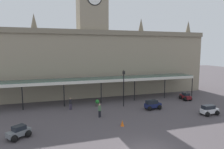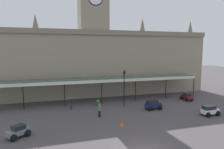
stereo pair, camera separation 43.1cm
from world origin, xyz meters
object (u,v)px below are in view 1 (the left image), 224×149
Objects in this scene: car_navy_estate at (153,105)px; traffic_cone at (122,123)px; car_maroon_sedan at (185,97)px; planter_by_canopy at (97,103)px; car_white_estate at (209,110)px; pedestrian_near_entrance at (70,103)px; car_grey_sedan at (19,133)px; pedestrian_beside_cars at (100,110)px; victorian_lamppost at (124,84)px.

traffic_cone is at bearing -143.80° from car_navy_estate.
car_maroon_sedan is 14.58m from planter_by_canopy.
car_white_estate is 1.37× the size of pedestrian_near_entrance.
pedestrian_beside_cars is at bearing 21.48° from car_grey_sedan.
pedestrian_beside_cars is at bearing 166.22° from car_white_estate.
pedestrian_near_entrance is 7.88m from victorian_lamppost.
victorian_lamppost is at bearing 68.46° from traffic_cone.
car_navy_estate is 7.54m from traffic_cone.
car_navy_estate is 7.88m from planter_by_canopy.
pedestrian_beside_cars reaches higher than car_maroon_sedan.
pedestrian_near_entrance reaches higher than car_grey_sedan.
car_navy_estate is (16.31, 4.33, 0.06)m from car_grey_sedan.
victorian_lamppost is (-10.97, -0.49, 2.75)m from car_maroon_sedan.
car_navy_estate reaches higher than planter_by_canopy.
car_grey_sedan is at bearing -139.18° from planter_by_canopy.
car_maroon_sedan is 25.04m from car_grey_sedan.
pedestrian_near_entrance is (5.49, 7.54, 0.41)m from car_grey_sedan.
car_white_estate is 0.43× the size of victorian_lamppost.
pedestrian_near_entrance reaches higher than planter_by_canopy.
car_maroon_sedan is 18.47m from pedestrian_near_entrance.
car_white_estate is at bearing -105.43° from car_maroon_sedan.
traffic_cone is at bearing -58.21° from pedestrian_near_entrance.
car_grey_sedan reaches higher than planter_by_canopy.
pedestrian_near_entrance is at bearing 174.63° from victorian_lamppost.
pedestrian_beside_cars is 4.82m from planter_by_canopy.
car_grey_sedan is at bearing -165.12° from car_navy_estate.
car_navy_estate is at bearing 7.09° from pedestrian_beside_cars.
car_navy_estate is (-7.64, -2.99, 0.06)m from car_maroon_sedan.
car_white_estate reaches higher than car_maroon_sedan.
car_navy_estate is 3.60× the size of traffic_cone.
victorian_lamppost is (12.98, 6.84, 2.75)m from car_grey_sedan.
car_maroon_sedan is 2.19× the size of planter_by_canopy.
pedestrian_near_entrance reaches higher than car_maroon_sedan.
victorian_lamppost is at bearing -5.37° from pedestrian_near_entrance.
pedestrian_near_entrance is (-18.46, 0.22, 0.41)m from car_maroon_sedan.
traffic_cone is at bearing -151.52° from car_maroon_sedan.
car_grey_sedan is at bearing -126.03° from pedestrian_near_entrance.
victorian_lamppost is (-8.97, 6.75, 2.69)m from car_white_estate.
car_white_estate reaches higher than traffic_cone.
victorian_lamppost is (7.49, -0.70, 2.34)m from pedestrian_near_entrance.
traffic_cone is at bearing -84.15° from planter_by_canopy.
victorian_lamppost is (-3.33, 2.50, 2.69)m from car_navy_estate.
pedestrian_near_entrance is (-16.47, 7.45, 0.34)m from car_white_estate.
car_grey_sedan is 3.54× the size of traffic_cone.
car_navy_estate is at bearing 36.20° from traffic_cone.
car_maroon_sedan is at bearing 21.38° from car_navy_estate.
victorian_lamppost is 4.70m from planter_by_canopy.
car_white_estate reaches higher than planter_by_canopy.
victorian_lamppost is at bearing 27.79° from car_grey_sedan.
car_maroon_sedan is 11.32m from victorian_lamppost.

